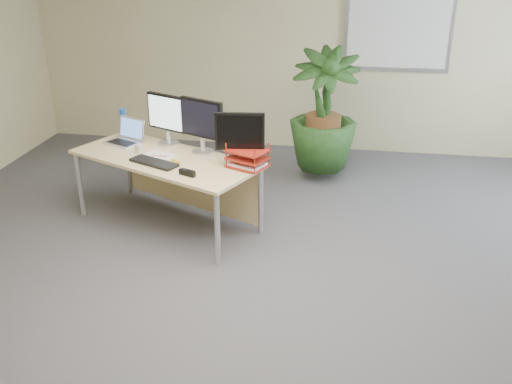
% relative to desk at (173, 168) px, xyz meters
% --- Properties ---
extents(floor, '(8.00, 8.00, 0.00)m').
position_rel_desk_xyz_m(floor, '(0.97, -1.58, -0.56)').
color(floor, '#434347').
rests_on(floor, ground).
extents(back_wall, '(7.00, 0.04, 2.70)m').
position_rel_desk_xyz_m(back_wall, '(0.97, 2.42, 0.79)').
color(back_wall, '#BEB386').
rests_on(back_wall, floor).
extents(whiteboard, '(1.30, 0.04, 0.95)m').
position_rel_desk_xyz_m(whiteboard, '(2.17, 2.39, 0.99)').
color(whiteboard, '#A6A5AA').
rests_on(whiteboard, back_wall).
extents(desk, '(1.99, 1.46, 0.70)m').
position_rel_desk_xyz_m(desk, '(0.00, 0.00, 0.00)').
color(desk, '#DABA80').
rests_on(desk, floor).
extents(floor_plant, '(0.90, 0.90, 1.50)m').
position_rel_desk_xyz_m(floor_plant, '(1.37, 1.33, 0.19)').
color(floor_plant, '#163412').
rests_on(floor_plant, floor).
extents(monitor_left, '(0.43, 0.23, 0.51)m').
position_rel_desk_xyz_m(monitor_left, '(-0.12, 0.27, 0.44)').
color(monitor_left, silver).
rests_on(monitor_left, desk).
extents(monitor_right, '(0.45, 0.23, 0.53)m').
position_rel_desk_xyz_m(monitor_right, '(0.28, 0.08, 0.45)').
color(monitor_right, silver).
rests_on(monitor_right, desk).
extents(monitor_dark, '(0.44, 0.20, 0.49)m').
position_rel_desk_xyz_m(monitor_dark, '(0.70, -0.18, 0.43)').
color(monitor_dark, silver).
rests_on(monitor_dark, desk).
extents(laptop, '(0.42, 0.40, 0.24)m').
position_rel_desk_xyz_m(laptop, '(-0.56, 0.26, 0.21)').
color(laptop, silver).
rests_on(laptop, desk).
extents(keyboard, '(0.50, 0.34, 0.03)m').
position_rel_desk_xyz_m(keyboard, '(-0.09, -0.27, 0.16)').
color(keyboard, black).
rests_on(keyboard, desk).
extents(coffee_mug, '(0.11, 0.07, 0.08)m').
position_rel_desk_xyz_m(coffee_mug, '(-0.32, -0.01, 0.19)').
color(coffee_mug, silver).
rests_on(coffee_mug, desk).
extents(spiral_notebook, '(0.35, 0.31, 0.01)m').
position_rel_desk_xyz_m(spiral_notebook, '(-0.11, -0.09, 0.15)').
color(spiral_notebook, white).
rests_on(spiral_notebook, desk).
extents(orange_pen, '(0.14, 0.02, 0.01)m').
position_rel_desk_xyz_m(orange_pen, '(-0.09, -0.10, 0.16)').
color(orange_pen, orange).
rests_on(orange_pen, spiral_notebook).
extents(yellow_highlighter, '(0.12, 0.08, 0.02)m').
position_rel_desk_xyz_m(yellow_highlighter, '(0.10, -0.20, 0.16)').
color(yellow_highlighter, yellow).
rests_on(yellow_highlighter, desk).
extents(water_bottle, '(0.07, 0.07, 0.28)m').
position_rel_desk_xyz_m(water_bottle, '(-0.67, 0.49, 0.28)').
color(water_bottle, '#AEC0CC').
rests_on(water_bottle, desk).
extents(letter_tray, '(0.41, 0.37, 0.16)m').
position_rel_desk_xyz_m(letter_tray, '(0.77, -0.21, 0.22)').
color(letter_tray, maroon).
rests_on(letter_tray, desk).
extents(stapler, '(0.16, 0.10, 0.05)m').
position_rel_desk_xyz_m(stapler, '(0.29, -0.50, 0.17)').
color(stapler, black).
rests_on(stapler, desk).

